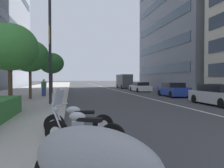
{
  "coord_description": "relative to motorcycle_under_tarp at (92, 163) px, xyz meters",
  "views": [
    {
      "loc": [
        -2.53,
        7.04,
        1.78
      ],
      "look_at": [
        11.41,
        4.4,
        1.45
      ],
      "focal_mm": 35.24,
      "sensor_mm": 36.0,
      "label": 1
    }
  ],
  "objects": [
    {
      "name": "car_approaching_light",
      "position": [
        10.28,
        -9.54,
        0.07
      ],
      "size": [
        4.54,
        1.85,
        1.43
      ],
      "rotation": [
        0.0,
        0.0,
        -0.01
      ],
      "color": "#B7B7BC",
      "rests_on": "ground"
    },
    {
      "name": "street_lamp_with_banners",
      "position": [
        11.74,
        1.32,
        4.59
      ],
      "size": [
        1.26,
        2.03,
        8.59
      ],
      "color": "#232326",
      "rests_on": "sidewalk_right_plaza"
    },
    {
      "name": "motorcycle_under_tarp",
      "position": [
        0.0,
        0.0,
        0.0
      ],
      "size": [
        1.91,
        2.06,
        1.13
      ],
      "rotation": [
        0.0,
        0.0,
        0.87
      ],
      "color": "gray",
      "rests_on": "ground"
    },
    {
      "name": "motorcycle_nearest_camera",
      "position": [
        4.02,
        0.09,
        -0.17
      ],
      "size": [
        0.73,
        2.18,
        1.49
      ],
      "rotation": [
        0.0,
        0.0,
        1.35
      ],
      "color": "black",
      "rests_on": "ground"
    },
    {
      "name": "pedestrian_on_plaza",
      "position": [
        18.53,
        2.76,
        0.34
      ],
      "size": [
        0.43,
        0.48,
        1.6
      ],
      "rotation": [
        0.0,
        0.0,
        2.62
      ],
      "color": "#33478C",
      "rests_on": "sidewalk_right_plaza"
    },
    {
      "name": "sidewalk_right_plaza",
      "position": [
        29.54,
        5.18,
        -0.54
      ],
      "size": [
        160.0,
        9.24,
        0.15
      ],
      "primitive_type": "cube",
      "color": "#A39E93",
      "rests_on": "ground"
    },
    {
      "name": "car_mid_block_traffic",
      "position": [
        26.69,
        -9.38,
        0.01
      ],
      "size": [
        4.53,
        2.04,
        1.32
      ],
      "rotation": [
        0.0,
        0.0,
        0.04
      ],
      "color": "silver",
      "rests_on": "ground"
    },
    {
      "name": "lane_centre_stripe",
      "position": [
        34.54,
        -6.75,
        -0.61
      ],
      "size": [
        110.0,
        0.16,
        0.01
      ],
      "primitive_type": "cube",
      "color": "silver",
      "rests_on": "ground"
    },
    {
      "name": "motorcycle_mid_row",
      "position": [
        2.73,
        0.0,
        -0.17
      ],
      "size": [
        1.14,
        2.04,
        1.49
      ],
      "rotation": [
        0.0,
        0.0,
        1.09
      ],
      "color": "black",
      "rests_on": "ground"
    },
    {
      "name": "street_tree_far_plaza",
      "position": [
        9.24,
        3.38,
        2.81
      ],
      "size": [
        2.88,
        2.88,
        4.51
      ],
      "color": "#473323",
      "rests_on": "sidewalk_right_plaza"
    },
    {
      "name": "car_lead_in_lane",
      "position": [
        17.71,
        -9.91,
        0.04
      ],
      "size": [
        4.33,
        1.96,
        1.4
      ],
      "rotation": [
        0.0,
        0.0,
        -0.03
      ],
      "color": "navy",
      "rests_on": "ground"
    },
    {
      "name": "street_tree_mid_sidewalk",
      "position": [
        15.94,
        3.54,
        3.04
      ],
      "size": [
        3.04,
        3.04,
        4.8
      ],
      "color": "#473323",
      "rests_on": "sidewalk_right_plaza"
    },
    {
      "name": "delivery_van_ahead",
      "position": [
        38.08,
        -9.87,
        0.79
      ],
      "size": [
        5.53,
        2.04,
        2.62
      ],
      "rotation": [
        0.0,
        0.0,
        0.0
      ],
      "color": "#4C5156",
      "rests_on": "ground"
    },
    {
      "name": "street_tree_by_lamp_post",
      "position": [
        23.79,
        2.47,
        3.0
      ],
      "size": [
        2.87,
        2.87,
        4.7
      ],
      "color": "#473323",
      "rests_on": "sidewalk_right_plaza"
    }
  ]
}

